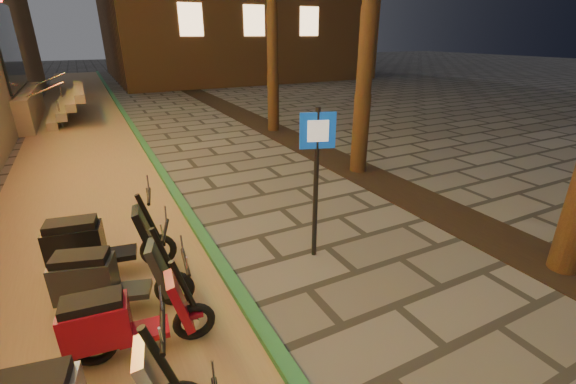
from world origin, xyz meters
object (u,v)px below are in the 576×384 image
scooter_10 (107,279)px  scooter_11 (96,244)px  pedestrian_sign (317,164)px  scooter_9 (122,322)px

scooter_10 → scooter_11: (-0.08, 0.95, 0.03)m
pedestrian_sign → scooter_11: pedestrian_sign is taller
scooter_9 → scooter_11: size_ratio=0.90×
scooter_9 → scooter_11: 1.80m
pedestrian_sign → scooter_9: 3.17m
pedestrian_sign → scooter_11: bearing=-178.5°
pedestrian_sign → scooter_10: bearing=-161.1°
scooter_11 → scooter_10: bearing=-76.0°
pedestrian_sign → scooter_9: bearing=-144.7°
scooter_10 → scooter_11: bearing=111.2°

